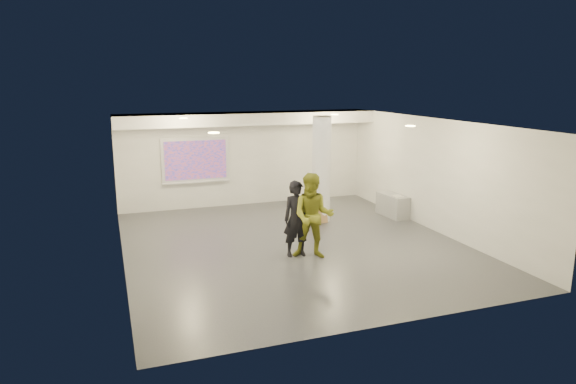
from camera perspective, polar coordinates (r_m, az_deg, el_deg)
name	(u,v)px	position (r m, az deg, el deg)	size (l,w,h in m)	color
floor	(293,245)	(12.71, 0.61, -5.88)	(8.00, 9.00, 0.01)	#373A3F
ceiling	(294,123)	(12.11, 0.64, 7.73)	(8.00, 9.00, 0.01)	white
wall_back	(245,159)	(16.55, -4.78, 3.73)	(8.00, 0.01, 3.00)	silver
wall_front	(391,239)	(8.38, 11.36, -5.13)	(8.00, 0.01, 3.00)	silver
wall_left	(119,198)	(11.60, -18.26, -0.62)	(0.01, 9.00, 3.00)	silver
wall_right	(435,175)	(14.19, 15.97, 1.83)	(0.01, 9.00, 3.00)	silver
soffit_band	(249,118)	(15.88, -4.35, 8.16)	(8.00, 1.10, 0.36)	silver
downlight_nw	(183,118)	(14.00, -11.56, 8.03)	(0.22, 0.22, 0.02)	#FDEB8A
downlight_ne	(335,114)	(15.26, 5.20, 8.57)	(0.22, 0.22, 0.02)	#FDEB8A
downlight_sw	(214,133)	(10.07, -8.24, 6.53)	(0.22, 0.22, 0.02)	#FDEB8A
downlight_se	(410,126)	(11.76, 13.44, 7.15)	(0.22, 0.22, 0.02)	#FDEB8A
column	(321,169)	(14.51, 3.73, 2.51)	(0.52, 0.52, 3.00)	white
projection_screen	(196,161)	(16.17, -10.23, 3.46)	(2.10, 0.13, 1.42)	silver
credenza	(393,205)	(15.55, 11.55, -1.46)	(0.47, 1.12, 0.65)	gray
papers_stack	(398,196)	(15.27, 12.10, -0.44)	(0.25, 0.32, 0.02)	silver
cardboard_back	(318,213)	(14.50, 3.35, -2.36)	(0.55, 0.05, 0.60)	#9D7648
cardboard_front	(312,215)	(14.32, 2.64, -2.56)	(0.53, 0.05, 0.59)	#9D7648
woman	(297,219)	(11.72, 1.00, -2.99)	(0.64, 0.42, 1.76)	black
man	(313,216)	(11.58, 2.81, -2.69)	(0.95, 0.74, 1.95)	olive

